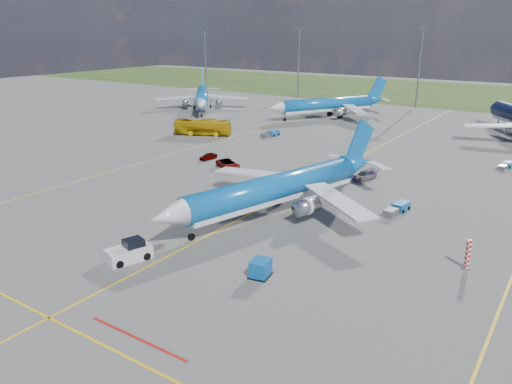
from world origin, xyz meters
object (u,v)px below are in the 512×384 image
Objects in this scene: baggage_tug_w at (397,209)px; apron_bus at (203,127)px; baggage_tug_c at (271,134)px; service_car_b at (228,164)px; baggage_tug_e at (506,165)px; pushback_tug at (130,252)px; service_car_a at (208,156)px; warning_post at (468,254)px; main_airliner at (275,214)px; service_car_c at (365,175)px; bg_jet_nw at (202,110)px; bg_jet_nnw at (327,118)px; uld_container at (261,268)px.

apron_bus is at bearing 163.08° from baggage_tug_w.
service_car_b is at bearing -65.68° from baggage_tug_c.
pushback_tug is at bearing -102.04° from baggage_tug_e.
service_car_a is 0.67× the size of baggage_tug_c.
warning_post is 23.51m from main_airliner.
baggage_tug_e is at bearing 93.66° from warning_post.
warning_post is 30.31m from service_car_c.
service_car_b is (-41.23, 16.35, -0.75)m from warning_post.
bg_jet_nw is at bearing 163.84° from service_car_c.
apron_bus is (-12.49, -35.56, 1.73)m from bg_jet_nnw.
bg_jet_nnw is 1.00× the size of main_airliner.
bg_jet_nw is 36.15m from apron_bus.
apron_bus is 2.42× the size of baggage_tug_w.
pushback_tug reaches higher than service_car_c.
baggage_tug_c is at bearing 110.69° from uld_container.
service_car_b is 27.12m from baggage_tug_c.
baggage_tug_w is (17.89, 28.35, -0.31)m from pushback_tug.
main_airliner is 8.08× the size of service_car_c.
pushback_tug is 40.75m from service_car_a.
bg_jet_nnw is 6.05× the size of pushback_tug.
pushback_tug is at bearing -171.55° from apron_bus.
pushback_tug is at bearing -46.13° from bg_jet_nnw.
baggage_tug_c is at bearing -68.33° from bg_jet_nw.
uld_container is 38.45m from service_car_b.
main_airliner is 51.09m from apron_bus.
baggage_tug_e is at bearing -28.37° from service_car_b.
service_car_b is at bearing 158.37° from warning_post.
baggage_tug_e is (25.95, 59.28, -0.39)m from pushback_tug.
baggage_tug_w is at bearing -2.70° from service_car_a.
bg_jet_nw is 8.27× the size of service_car_c.
bg_jet_nw reaches higher than service_car_c.
apron_bus is at bearing -88.77° from bg_jet_nw.
bg_jet_nw is 76.97m from service_car_c.
service_car_a reaches higher than baggage_tug_c.
apron_bus is (-62.36, 35.30, 0.23)m from warning_post.
baggage_tug_c is at bearing 139.29° from warning_post.
service_car_b is at bearing -156.29° from apron_bus.
service_car_c is 35.15m from baggage_tug_c.
bg_jet_nw is 64.33m from service_car_b.
warning_post is 0.64× the size of service_car_c.
bg_jet_nnw is 71.10m from baggage_tug_w.
bg_jet_nw is 1.03× the size of bg_jet_nnw.
service_car_c is at bearing -130.64° from apron_bus.
warning_post reaches higher than service_car_a.
service_car_a is at bearing 160.94° from main_airliner.
service_car_b is 1.22× the size of baggage_tug_e.
bg_jet_nw is 57.89m from service_car_a.
pushback_tug is at bearing -63.57° from baggage_tug_c.
warning_post is 1.49× the size of uld_container.
baggage_tug_c is (13.20, 6.99, -1.19)m from apron_bus.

